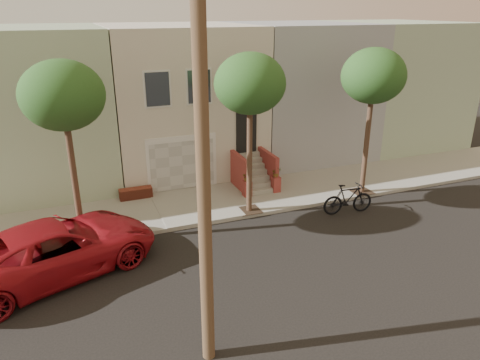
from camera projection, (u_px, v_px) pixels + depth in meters
name	position (u px, v px, depth m)	size (l,w,h in m)	color
ground	(266.00, 266.00, 14.77)	(90.00, 90.00, 0.00)	black
sidewalk	(215.00, 202.00, 19.39)	(40.00, 3.70, 0.15)	gray
house_row	(178.00, 96.00, 23.18)	(33.10, 11.70, 7.00)	beige
tree_left	(63.00, 97.00, 14.39)	(2.70, 2.57, 6.30)	#2D2116
tree_mid	(250.00, 85.00, 16.61)	(2.70, 2.57, 6.30)	#2D2116
tree_right	(373.00, 77.00, 18.48)	(2.70, 2.57, 6.30)	#2D2116
pickup_truck	(57.00, 248.00, 14.09)	(2.89, 6.27, 1.74)	maroon
motorcycle	(348.00, 199.00, 18.32)	(0.60, 2.14, 1.29)	black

